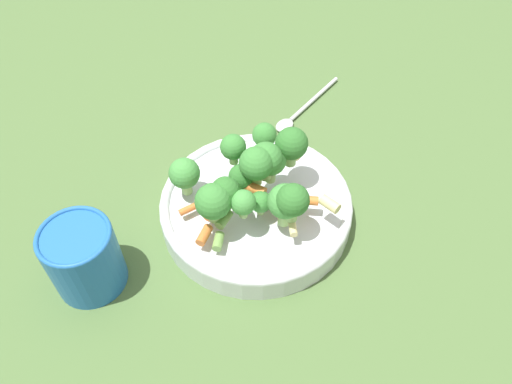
% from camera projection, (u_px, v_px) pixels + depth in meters
% --- Properties ---
extents(ground_plane, '(3.00, 3.00, 0.00)m').
position_uv_depth(ground_plane, '(256.00, 217.00, 0.72)').
color(ground_plane, '#4C6B38').
extents(bowl, '(0.27, 0.27, 0.04)m').
position_uv_depth(bowl, '(256.00, 207.00, 0.70)').
color(bowl, silver).
rests_on(bowl, ground_plane).
extents(pasta_salad, '(0.21, 0.23, 0.09)m').
position_uv_depth(pasta_salad, '(254.00, 176.00, 0.65)').
color(pasta_salad, '#8CB766').
rests_on(pasta_salad, bowl).
extents(cup, '(0.09, 0.09, 0.10)m').
position_uv_depth(cup, '(83.00, 257.00, 0.62)').
color(cup, '#2366B2').
rests_on(cup, ground_plane).
extents(spoon, '(0.16, 0.11, 0.01)m').
position_uv_depth(spoon, '(298.00, 113.00, 0.86)').
color(spoon, silver).
rests_on(spoon, ground_plane).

